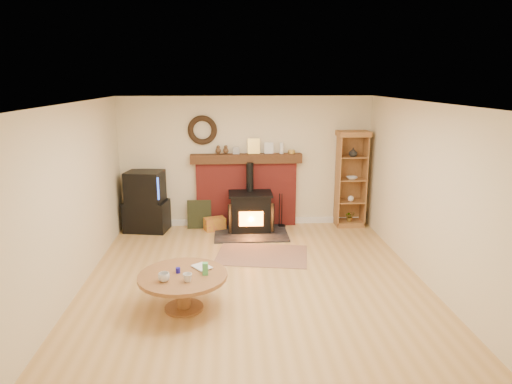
{
  "coord_description": "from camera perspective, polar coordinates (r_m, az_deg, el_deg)",
  "views": [
    {
      "loc": [
        -0.37,
        -6.25,
        2.91
      ],
      "look_at": [
        0.09,
        1.0,
        1.11
      ],
      "focal_mm": 32.0,
      "sensor_mm": 36.0,
      "label": 1
    }
  ],
  "objects": [
    {
      "name": "ground",
      "position": [
        6.9,
        -0.22,
        -11.03
      ],
      "size": [
        5.5,
        5.5,
        0.0
      ],
      "primitive_type": "plane",
      "color": "tan",
      "rests_on": "ground"
    },
    {
      "name": "room_shell",
      "position": [
        6.46,
        -0.44,
        3.26
      ],
      "size": [
        5.02,
        5.52,
        2.61
      ],
      "color": "beige",
      "rests_on": "ground"
    },
    {
      "name": "wood_stove",
      "position": [
        8.9,
        -0.7,
        -2.61
      ],
      "size": [
        1.4,
        1.0,
        1.34
      ],
      "color": "black",
      "rests_on": "ground"
    },
    {
      "name": "firelog_box",
      "position": [
        9.09,
        -5.17,
        -4.0
      ],
      "size": [
        0.46,
        0.37,
        0.25
      ],
      "primitive_type": "cube",
      "rotation": [
        0.0,
        0.0,
        0.34
      ],
      "color": "#DACF08",
      "rests_on": "ground"
    },
    {
      "name": "coffee_table",
      "position": [
        6.03,
        -9.12,
        -10.94
      ],
      "size": [
        1.15,
        1.15,
        0.64
      ],
      "color": "brown",
      "rests_on": "ground"
    },
    {
      "name": "tv_unit",
      "position": [
        9.17,
        -13.58,
        -1.29
      ],
      "size": [
        0.9,
        0.7,
        1.19
      ],
      "color": "black",
      "rests_on": "ground"
    },
    {
      "name": "leaning_painting",
      "position": [
        9.2,
        -7.09,
        -2.78
      ],
      "size": [
        0.48,
        0.13,
        0.57
      ],
      "primitive_type": "cube",
      "rotation": [
        -0.17,
        0.0,
        0.0
      ],
      "color": "black",
      "rests_on": "ground"
    },
    {
      "name": "curio_cabinet",
      "position": [
        9.34,
        11.75,
        1.61
      ],
      "size": [
        0.62,
        0.45,
        1.93
      ],
      "color": "brown",
      "rests_on": "ground"
    },
    {
      "name": "area_rug",
      "position": [
        7.83,
        0.75,
        -7.87
      ],
      "size": [
        1.67,
        1.28,
        0.01
      ],
      "primitive_type": "cube",
      "rotation": [
        0.0,
        0.0,
        -0.17
      ],
      "color": "brown",
      "rests_on": "ground"
    },
    {
      "name": "chimney_breast",
      "position": [
        9.17,
        -1.21,
        0.61
      ],
      "size": [
        2.2,
        0.22,
        1.78
      ],
      "color": "maroon",
      "rests_on": "ground"
    },
    {
      "name": "fire_tools",
      "position": [
        9.25,
        3.18,
        -3.77
      ],
      "size": [
        0.16,
        0.16,
        0.7
      ],
      "color": "black",
      "rests_on": "ground"
    }
  ]
}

